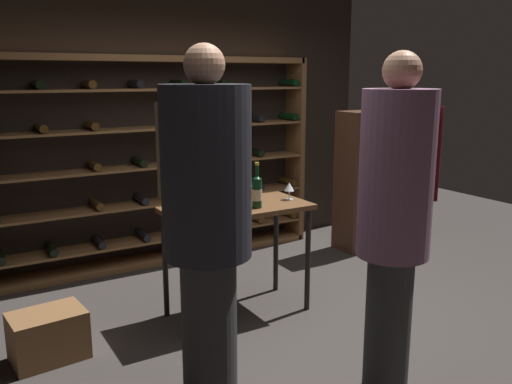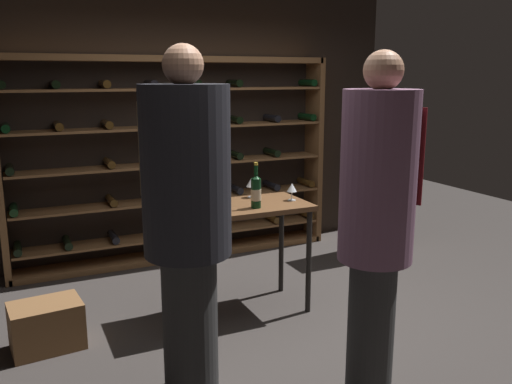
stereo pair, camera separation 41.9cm
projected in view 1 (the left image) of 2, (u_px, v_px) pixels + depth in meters
The scene contains 12 objects.
ground_plane at pixel (291, 323), 4.21m from camera, with size 10.23×10.23×0.00m, color #383330.
back_wall at pixel (180, 124), 5.69m from camera, with size 4.51×0.10×2.79m, color black.
wine_rack at pixel (160, 162), 5.43m from camera, with size 3.37×0.32×2.09m.
tasting_table at pixel (237, 219), 4.23m from camera, with size 1.14×0.58×0.90m.
person_bystander_red_print at pixel (394, 213), 3.07m from camera, with size 0.42×0.42×2.04m.
person_guest_blue_shirt at pixel (207, 213), 3.03m from camera, with size 0.51×0.51×2.07m.
wine_crate at pixel (48, 336), 3.65m from camera, with size 0.48×0.34×0.34m, color brown.
display_cabinet at pixel (359, 181), 5.88m from camera, with size 0.44×0.36×1.53m, color #4C2D1E.
wine_bottle_red_label at pixel (257, 191), 4.12m from camera, with size 0.08×0.08×0.36m.
wine_bottle_green_slim at pixel (210, 192), 4.08m from camera, with size 0.08×0.08×0.36m.
wine_glass_stemmed_left at pixel (248, 183), 4.47m from camera, with size 0.09×0.09×0.17m.
wine_glass_stemmed_right at pixel (289, 187), 4.40m from camera, with size 0.08×0.08×0.14m.
Camera 1 is at (-2.23, -3.21, 1.90)m, focal length 37.65 mm.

